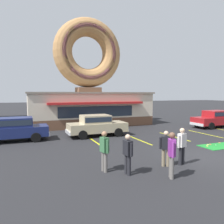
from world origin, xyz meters
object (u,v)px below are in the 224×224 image
car_champagne (97,125)px  pedestrian_beanie_man (166,147)px  car_navy (14,128)px  pedestrian_clipboard_woman (172,153)px  pedestrian_blue_sweater_man (128,153)px  car_red (215,118)px  pedestrian_hooded_kid (104,149)px  pedestrian_leather_jacket_man (182,144)px  golf_ball (216,145)px  trash_bin (19,127)px

car_champagne → pedestrian_beanie_man: bearing=-85.0°
car_navy → pedestrian_clipboard_woman: bearing=-58.2°
car_champagne → pedestrian_blue_sweater_man: size_ratio=2.84×
car_champagne → car_red: size_ratio=1.00×
car_red → pedestrian_hooded_kid: pedestrian_hooded_kid is taller
car_red → pedestrian_leather_jacket_man: (-10.37, -7.74, 0.05)m
car_navy → pedestrian_beanie_man: car_navy is taller
car_red → golf_ball: bearing=-136.8°
pedestrian_clipboard_woman → car_navy: bearing=121.8°
car_champagne → pedestrian_blue_sweater_man: pedestrian_blue_sweater_man is taller
pedestrian_hooded_kid → trash_bin: (-3.45, 10.83, -0.43)m
pedestrian_hooded_kid → pedestrian_clipboard_woman: pedestrian_clipboard_woman is taller
pedestrian_leather_jacket_man → pedestrian_beanie_man: 0.81m
car_red → pedestrian_beanie_man: bearing=-145.5°
car_champagne → pedestrian_beanie_man: size_ratio=2.90×
car_navy → pedestrian_leather_jacket_man: bearing=-48.6°
pedestrian_hooded_kid → pedestrian_beanie_man: (2.73, -0.39, -0.06)m
car_champagne → pedestrian_hooded_kid: pedestrian_hooded_kid is taller
car_red → car_champagne: bearing=179.4°
golf_ball → car_champagne: car_champagne is taller
car_red → pedestrian_hooded_kid: (-13.90, -7.28, 0.06)m
pedestrian_leather_jacket_man → trash_bin: 13.28m
car_red → pedestrian_leather_jacket_man: size_ratio=2.74×
pedestrian_clipboard_woman → pedestrian_beanie_man: bearing=63.1°
golf_ball → pedestrian_leather_jacket_man: pedestrian_leather_jacket_man is taller
pedestrian_hooded_kid → pedestrian_beanie_man: 2.76m
car_champagne → pedestrian_blue_sweater_man: bearing=-99.3°
golf_ball → pedestrian_hooded_kid: 8.08m
car_red → pedestrian_beanie_man: 13.55m
golf_ball → pedestrian_beanie_man: bearing=-158.6°
golf_ball → pedestrian_clipboard_woman: size_ratio=0.02×
car_red → pedestrian_blue_sweater_man: (-13.16, -7.95, 0.02)m
car_navy → pedestrian_beanie_man: bearing=-51.7°
pedestrian_clipboard_woman → pedestrian_hooded_kid: bearing=142.8°
pedestrian_blue_sweater_man → pedestrian_hooded_kid: size_ratio=0.96×
golf_ball → pedestrian_blue_sweater_man: 7.54m
pedestrian_leather_jacket_man → pedestrian_beanie_man: size_ratio=1.06×
car_champagne → car_red: (11.85, -0.12, 0.00)m
pedestrian_hooded_kid → car_champagne: bearing=74.5°
pedestrian_leather_jacket_man → pedestrian_beanie_man: (-0.80, 0.07, -0.06)m
trash_bin → car_champagne: bearing=-31.9°
golf_ball → car_navy: bearing=152.2°
car_champagne → pedestrian_beanie_man: (0.68, -7.79, -0.01)m
golf_ball → car_champagne: size_ratio=0.01×
pedestrian_leather_jacket_man → pedestrian_clipboard_woman: bearing=-141.2°
golf_ball → pedestrian_blue_sweater_man: size_ratio=0.03×
car_red → pedestrian_beanie_man: car_red is taller
golf_ball → car_red: (6.03, 5.66, 0.82)m
pedestrian_blue_sweater_man → pedestrian_hooded_kid: pedestrian_hooded_kid is taller
car_champagne → pedestrian_hooded_kid: bearing=-105.5°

